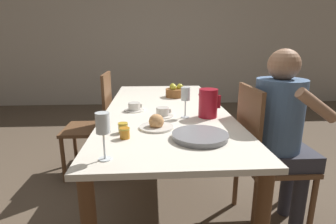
{
  "coord_description": "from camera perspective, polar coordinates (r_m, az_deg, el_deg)",
  "views": [
    {
      "loc": [
        -0.1,
        -1.96,
        1.22
      ],
      "look_at": [
        0.0,
        -0.31,
        0.77
      ],
      "focal_mm": 28.0,
      "sensor_mm": 36.0,
      "label": 1
    }
  ],
  "objects": [
    {
      "name": "wine_glass_juice",
      "position": [
        1.13,
        -13.99,
        -2.95
      ],
      "size": [
        0.06,
        0.06,
        0.21
      ],
      "color": "white",
      "rests_on": "dining_table"
    },
    {
      "name": "wall_back",
      "position": [
        5.23,
        -2.58,
        15.93
      ],
      "size": [
        10.0,
        0.06,
        2.6
      ],
      "color": "beige",
      "rests_on": "ground_plane"
    },
    {
      "name": "wine_glass_water",
      "position": [
        1.74,
        3.82,
        3.64
      ],
      "size": [
        0.06,
        0.06,
        0.21
      ],
      "color": "white",
      "rests_on": "dining_table"
    },
    {
      "name": "ground_plane",
      "position": [
        2.31,
        -0.51,
        -16.76
      ],
      "size": [
        20.0,
        20.0,
        0.0
      ],
      "primitive_type": "plane",
      "color": "brown"
    },
    {
      "name": "red_pitcher",
      "position": [
        1.78,
        8.72,
        1.95
      ],
      "size": [
        0.15,
        0.13,
        0.19
      ],
      "color": "#A31423",
      "rests_on": "dining_table"
    },
    {
      "name": "fruit_bowl",
      "position": [
        2.43,
        1.64,
        4.44
      ],
      "size": [
        0.18,
        0.18,
        0.12
      ],
      "color": "brown",
      "rests_on": "dining_table"
    },
    {
      "name": "teacup_across",
      "position": [
        1.95,
        -7.34,
        1.01
      ],
      "size": [
        0.15,
        0.15,
        0.06
      ],
      "color": "silver",
      "rests_on": "dining_table"
    },
    {
      "name": "serving_tray",
      "position": [
        1.39,
        6.98,
        -5.2
      ],
      "size": [
        0.3,
        0.3,
        0.03
      ],
      "color": "gray",
      "rests_on": "dining_table"
    },
    {
      "name": "chair_person_side",
      "position": [
        1.87,
        20.09,
        -8.6
      ],
      "size": [
        0.42,
        0.42,
        0.95
      ],
      "rotation": [
        0.0,
        0.0,
        -1.57
      ],
      "color": "brown",
      "rests_on": "ground_plane"
    },
    {
      "name": "teacup_near_person",
      "position": [
        1.79,
        -1.17,
        -0.12
      ],
      "size": [
        0.15,
        0.15,
        0.06
      ],
      "color": "silver",
      "rests_on": "dining_table"
    },
    {
      "name": "bread_plate",
      "position": [
        1.55,
        -2.55,
        -2.59
      ],
      "size": [
        0.2,
        0.2,
        0.09
      ],
      "color": "silver",
      "rests_on": "dining_table"
    },
    {
      "name": "jam_jar_amber",
      "position": [
        1.4,
        -9.4,
        -4.44
      ],
      "size": [
        0.06,
        0.06,
        0.06
      ],
      "color": "#C67A1E",
      "rests_on": "dining_table"
    },
    {
      "name": "jam_jar_red",
      "position": [
        1.49,
        -9.77,
        -3.3
      ],
      "size": [
        0.06,
        0.06,
        0.06
      ],
      "color": "gold",
      "rests_on": "dining_table"
    },
    {
      "name": "dining_table",
      "position": [
        2.05,
        -0.55,
        -1.44
      ],
      "size": [
        0.89,
        2.06,
        0.72
      ],
      "color": "silver",
      "rests_on": "ground_plane"
    },
    {
      "name": "chair_opposite",
      "position": [
        2.51,
        -15.51,
        -2.14
      ],
      "size": [
        0.42,
        0.42,
        0.95
      ],
      "rotation": [
        0.0,
        0.0,
        1.57
      ],
      "color": "brown",
      "rests_on": "ground_plane"
    },
    {
      "name": "person_seated",
      "position": [
        1.81,
        23.66,
        -2.87
      ],
      "size": [
        0.39,
        0.41,
        1.18
      ],
      "rotation": [
        0.0,
        0.0,
        -1.57
      ],
      "color": "#33333D",
      "rests_on": "ground_plane"
    }
  ]
}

